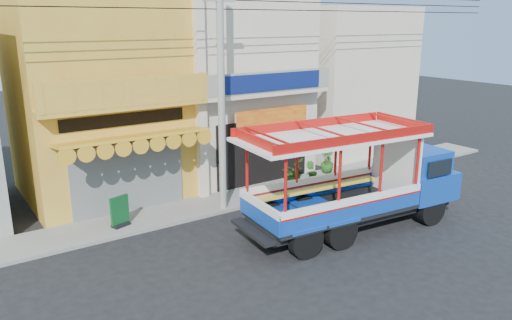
{
  "coord_description": "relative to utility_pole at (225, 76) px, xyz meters",
  "views": [
    {
      "loc": [
        -9.9,
        -12.0,
        6.91
      ],
      "look_at": [
        -0.05,
        2.5,
        2.02
      ],
      "focal_mm": 35.0,
      "sensor_mm": 36.0,
      "label": 1
    }
  ],
  "objects": [
    {
      "name": "shophouse_left",
      "position": [
        -3.15,
        4.66,
        -0.92
      ],
      "size": [
        6.0,
        7.5,
        8.24
      ],
      "color": "orange",
      "rests_on": "ground"
    },
    {
      "name": "potted_plant_a",
      "position": [
        3.66,
        0.63,
        -4.35
      ],
      "size": [
        1.32,
        1.33,
        1.12
      ],
      "primitive_type": "imported",
      "rotation": [
        0.0,
        0.0,
        0.81
      ],
      "color": "#245518",
      "rests_on": "sidewalk"
    },
    {
      "name": "green_sign",
      "position": [
        -3.98,
        0.44,
        -4.46
      ],
      "size": [
        0.7,
        0.48,
        1.08
      ],
      "color": "black",
      "rests_on": "sidewalk"
    },
    {
      "name": "filler_building_right",
      "position": [
        9.85,
        4.7,
        -1.23
      ],
      "size": [
        6.0,
        6.0,
        7.6
      ],
      "primitive_type": "cube",
      "color": "beige",
      "rests_on": "ground"
    },
    {
      "name": "potted_plant_b",
      "position": [
        4.75,
        0.66,
        -4.47
      ],
      "size": [
        0.62,
        0.61,
        0.87
      ],
      "primitive_type": "imported",
      "rotation": [
        0.0,
        0.0,
        2.38
      ],
      "color": "#245518",
      "rests_on": "sidewalk"
    },
    {
      "name": "utility_pole",
      "position": [
        0.0,
        0.0,
        0.0
      ],
      "size": [
        28.0,
        0.26,
        9.0
      ],
      "color": "gray",
      "rests_on": "ground"
    },
    {
      "name": "shophouse_right",
      "position": [
        2.85,
        4.66,
        -0.93
      ],
      "size": [
        6.0,
        6.75,
        8.24
      ],
      "color": "beige",
      "rests_on": "ground"
    },
    {
      "name": "ground",
      "position": [
        0.85,
        -3.3,
        -5.03
      ],
      "size": [
        90.0,
        90.0,
        0.0
      ],
      "primitive_type": "plane",
      "color": "black",
      "rests_on": "ground"
    },
    {
      "name": "party_pilaster",
      "position": [
        -0.15,
        1.55,
        -1.03
      ],
      "size": [
        0.35,
        0.3,
        8.0
      ],
      "primitive_type": "cube",
      "color": "beige",
      "rests_on": "ground"
    },
    {
      "name": "potted_plant_c",
      "position": [
        6.14,
        1.2,
        -4.37
      ],
      "size": [
        0.64,
        0.64,
        1.08
      ],
      "primitive_type": "imported",
      "rotation": [
        0.0,
        0.0,
        4.78
      ],
      "color": "#245518",
      "rests_on": "sidewalk"
    },
    {
      "name": "sidewalk",
      "position": [
        0.85,
        0.7,
        -4.97
      ],
      "size": [
        30.0,
        2.0,
        0.12
      ],
      "primitive_type": "cube",
      "color": "slate",
      "rests_on": "ground"
    },
    {
      "name": "songthaew_truck",
      "position": [
        3.18,
        -4.02,
        -3.25
      ],
      "size": [
        8.14,
        3.26,
        3.7
      ],
      "color": "black",
      "rests_on": "ground"
    }
  ]
}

